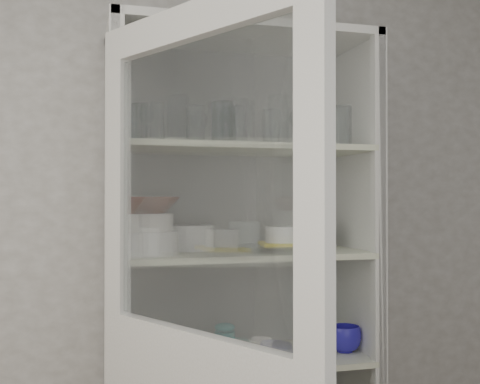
{
  "coord_description": "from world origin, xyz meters",
  "views": [
    {
      "loc": [
        -0.41,
        -0.95,
        1.46
      ],
      "look_at": [
        0.2,
        1.27,
        1.49
      ],
      "focal_mm": 45.0,
      "sensor_mm": 36.0,
      "label": 1
    }
  ],
  "objects": [
    {
      "name": "tumbler_2",
      "position": [
        0.1,
        1.13,
        1.73
      ],
      "size": [
        0.08,
        0.08,
        0.15
      ],
      "primitive_type": "cylinder",
      "rotation": [
        0.0,
        0.0,
        -0.05
      ],
      "color": "silver",
      "rests_on": "shelf_glass"
    },
    {
      "name": "goblet_3",
      "position": [
        0.47,
        1.34,
        1.75
      ],
      "size": [
        0.08,
        0.08,
        0.18
      ],
      "primitive_type": null,
      "color": "silver",
      "rests_on": "shelf_glass"
    },
    {
      "name": "goblet_2",
      "position": [
        0.49,
        1.39,
        1.74
      ],
      "size": [
        0.07,
        0.07,
        0.16
      ],
      "primitive_type": null,
      "color": "silver",
      "rests_on": "shelf_glass"
    },
    {
      "name": "tumbler_6",
      "position": [
        0.57,
        1.15,
        1.74
      ],
      "size": [
        0.09,
        0.09,
        0.15
      ],
      "primitive_type": "cylinder",
      "rotation": [
        0.0,
        0.0,
        -0.15
      ],
      "color": "silver",
      "rests_on": "shelf_glass"
    },
    {
      "name": "tumbler_1",
      "position": [
        -0.15,
        1.12,
        1.73
      ],
      "size": [
        0.08,
        0.08,
        0.13
      ],
      "primitive_type": "cylinder",
      "rotation": [
        0.0,
        0.0,
        0.18
      ],
      "color": "silver",
      "rests_on": "shelf_glass"
    },
    {
      "name": "tumbler_9",
      "position": [
        0.18,
        1.27,
        1.74
      ],
      "size": [
        0.09,
        0.09,
        0.16
      ],
      "primitive_type": "cylinder",
      "rotation": [
        0.0,
        0.0,
        0.1
      ],
      "color": "silver",
      "rests_on": "shelf_glass"
    },
    {
      "name": "tumbler_3",
      "position": [
        0.1,
        1.17,
        1.74
      ],
      "size": [
        0.09,
        0.09,
        0.15
      ],
      "primitive_type": "cylinder",
      "rotation": [
        0.0,
        0.0,
        -0.22
      ],
      "color": "silver",
      "rests_on": "shelf_glass"
    },
    {
      "name": "plate_stack_front",
      "position": [
        -0.17,
        1.22,
        1.3
      ],
      "size": [
        0.25,
        0.25,
        0.08
      ],
      "primitive_type": "cylinder",
      "color": "white",
      "rests_on": "shelf_plates"
    },
    {
      "name": "tumbler_7",
      "position": [
        -0.21,
        1.27,
        1.73
      ],
      "size": [
        0.09,
        0.09,
        0.14
      ],
      "primitive_type": "cylinder",
      "rotation": [
        0.0,
        0.0,
        0.28
      ],
      "color": "silver",
      "rests_on": "shelf_glass"
    },
    {
      "name": "mug_blue",
      "position": [
        0.61,
        1.22,
        0.91
      ],
      "size": [
        0.14,
        0.14,
        0.1
      ],
      "primitive_type": "imported",
      "rotation": [
        0.0,
        0.0,
        -0.08
      ],
      "color": "#1C219D",
      "rests_on": "shelf_mugs"
    },
    {
      "name": "white_canister",
      "position": [
        -0.12,
        1.28,
        0.93
      ],
      "size": [
        0.15,
        0.15,
        0.14
      ],
      "primitive_type": "cylinder",
      "rotation": [
        0.0,
        0.0,
        0.27
      ],
      "color": "white",
      "rests_on": "shelf_mugs"
    },
    {
      "name": "tumbler_4",
      "position": [
        0.29,
        1.16,
        1.73
      ],
      "size": [
        0.08,
        0.08,
        0.13
      ],
      "primitive_type": "cylinder",
      "rotation": [
        0.0,
        0.0,
        -0.42
      ],
      "color": "silver",
      "rests_on": "shelf_glass"
    },
    {
      "name": "mug_teal",
      "position": [
        0.52,
        1.35,
        0.91
      ],
      "size": [
        0.1,
        0.1,
        0.09
      ],
      "primitive_type": "imported",
      "rotation": [
        0.0,
        0.0,
        -0.04
      ],
      "color": "teal",
      "rests_on": "shelf_mugs"
    },
    {
      "name": "tumbler_8",
      "position": [
        -0.18,
        1.24,
        1.73
      ],
      "size": [
        0.08,
        0.08,
        0.14
      ],
      "primitive_type": "cylinder",
      "rotation": [
        0.0,
        0.0,
        -0.15
      ],
      "color": "silver",
      "rests_on": "shelf_glass"
    },
    {
      "name": "glass_platter",
      "position": [
        0.37,
        1.24,
        1.27
      ],
      "size": [
        0.47,
        0.47,
        0.02
      ],
      "primitive_type": "cylinder",
      "rotation": [
        0.0,
        0.0,
        -0.42
      ],
      "color": "silver",
      "rests_on": "shelf_plates"
    },
    {
      "name": "goblet_0",
      "position": [
        -0.15,
        1.36,
        1.75
      ],
      "size": [
        0.08,
        0.08,
        0.18
      ],
      "primitive_type": null,
      "color": "silver",
      "rests_on": "shelf_glass"
    },
    {
      "name": "tumbler_10",
      "position": [
        0.16,
        1.28,
        1.72
      ],
      "size": [
        0.08,
        0.08,
        0.13
      ],
      "primitive_type": "cylinder",
      "rotation": [
        0.0,
        0.0,
        0.26
      ],
      "color": "silver",
      "rests_on": "shelf_glass"
    },
    {
      "name": "measuring_cups",
      "position": [
        0.02,
        1.22,
        0.88
      ],
      "size": [
        0.1,
        0.1,
        0.04
      ],
      "primitive_type": "cylinder",
      "color": "silver",
      "rests_on": "shelf_mugs"
    },
    {
      "name": "teal_jar",
      "position": [
        0.16,
        1.34,
        0.91
      ],
      "size": [
        0.08,
        0.08,
        0.1
      ],
      "color": "teal",
      "rests_on": "shelf_mugs"
    },
    {
      "name": "tumbler_11",
      "position": [
        0.45,
        1.24,
        1.74
      ],
      "size": [
        0.1,
        0.1,
        0.15
      ],
      "primitive_type": "cylinder",
      "rotation": [
        0.0,
        0.0,
        -0.39
      ],
      "color": "silver",
      "rests_on": "shelf_glass"
    },
    {
      "name": "yellow_trivet",
      "position": [
        0.37,
        1.24,
        1.29
      ],
      "size": [
        0.2,
        0.2,
        0.01
      ],
      "primitive_type": "cube",
      "rotation": [
        0.0,
        0.0,
        -0.16
      ],
      "color": "yellow",
      "rests_on": "glass_platter"
    },
    {
      "name": "tumbler_5",
      "position": [
        0.41,
        1.13,
        1.72
      ],
      "size": [
        0.08,
        0.08,
        0.13
      ],
      "primitive_type": "cylinder",
      "rotation": [
        0.0,
        0.0,
        0.3
      ],
      "color": "silver",
      "rests_on": "shelf_glass"
    },
    {
      "name": "tumbler_13",
      "position": [
        0.0,
        1.15,
        1.73
      ],
      "size": [
        0.07,
        0.07,
        0.13
      ],
      "primitive_type": "cylinder",
      "color": "silver",
      "rests_on": "shelf_glass"
    },
    {
      "name": "cream_bowl",
      "position": [
        -0.17,
        1.22,
        1.38
      ],
      "size": [
        0.26,
        0.26,
        0.06
      ],
      "primitive_type": "cylinder",
      "rotation": [
        0.0,
        0.0,
        0.33
      ],
      "color": "white",
      "rests_on": "plate_stack_front"
    },
    {
      "name": "tumbler_0",
      "position": [
        -0.21,
        1.16,
        1.72
      ],
      "size": [
        0.08,
        0.08,
        0.13
      ],
      "primitive_type": "cylinder",
      "rotation": [
        0.0,
        0.0,
        -0.22
      ],
      "color": "silver",
      "rests_on": "shelf_glass"
    },
    {
      "name": "white_ramekin",
      "position": [
        0.37,
        1.24,
        1.32
      ],
      "size": [
        0.16,
        0.16,
        0.06
      ],
      "primitive_type": "cylinder",
      "rotation": [
        0.0,
        0.0,
        -0.13
      ],
      "color": "white",
      "rests_on": "yellow_trivet"
    },
    {
      "name": "pantry_cabinet",
      "position": [
        0.2,
        1.34,
        0.94
      ],
      "size": [
        1.0,
        0.45,
        2.1
      ],
      "color": "beige",
      "rests_on": "floor"
    },
    {
      "name": "goblet_1",
      "position": [
        0.06,
        1.37,
        1.74
      ],
      "size": [
        0.07,
        0.07,
        0.16
      ],
      "primitive_type": null,
      "color": "silver",
      "rests_on": "shelf_glass"
    },
    {
      "name": "terracotta_bowl",
      "position": [
        -0.17,
        1.22,
        1.44
      ],
      "size": [
        0.3,
        0.3,
        0.06
      ],
      "primitive_type": "imported",
      "rotation": [
        0.0,
        0.0,
        -0.22
      ],
      "color": "#4F241B",
      "rests_on": "cream_bowl"
    },
    {
      "name": "grey_bowl_stack",
      "position": [
        0.49,
        1.27,
        1.32
      ],
      "size": [
        0.12,
        0.12,
        0.12
      ],
      "primitive_type": "cylinder",
      "color": "silver",
      "rests_on": "shelf_plates"
    },
    {
      "name": "plate_stack_back",
      "position": [
        0.02,
        1.37,
        1.31
      ],
      "size": [
        0.21,
        0.21,
        0.1
      ],
      "primitive_type": "cylinder",
      "color": "white",
      "rests_on": "shelf_plates"
    },
    {
      "name": "tumbler_12",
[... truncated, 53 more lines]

